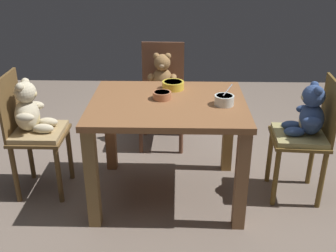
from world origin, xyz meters
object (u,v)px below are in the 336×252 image
dining_table (168,120)px  teddy_chair_far_center (162,86)px  teddy_chair_near_right (307,125)px  porridge_bowl_yellow_far_center (173,85)px  teddy_chair_near_left (31,121)px  porridge_bowl_white_near_right (224,100)px  porridge_bowl_terracotta_center (162,95)px

dining_table → teddy_chair_far_center: size_ratio=1.16×
teddy_chair_near_right → porridge_bowl_yellow_far_center: 0.96m
dining_table → teddy_chair_near_left: teddy_chair_near_left is taller
teddy_chair_near_left → teddy_chair_near_right: teddy_chair_near_left is taller
teddy_chair_far_center → teddy_chair_near_right: bearing=51.9°
teddy_chair_near_left → porridge_bowl_white_near_right: bearing=-4.1°
teddy_chair_far_center → porridge_bowl_yellow_far_center: teddy_chair_far_center is taller
dining_table → teddy_chair_near_left: 0.95m
teddy_chair_near_left → teddy_chair_far_center: (0.88, 0.82, -0.02)m
porridge_bowl_terracotta_center → teddy_chair_near_right: bearing=-1.2°
teddy_chair_far_center → teddy_chair_near_left: bearing=-45.9°
porridge_bowl_yellow_far_center → teddy_chair_near_left: bearing=-167.9°
teddy_chair_near_left → teddy_chair_near_right: 1.89m
teddy_chair_near_right → porridge_bowl_white_near_right: size_ratio=6.89×
teddy_chair_near_left → teddy_chair_near_right: bearing=-0.5°
teddy_chair_far_center → porridge_bowl_yellow_far_center: 0.65m
teddy_chair_far_center → porridge_bowl_yellow_far_center: bearing=10.7°
teddy_chair_near_right → teddy_chair_near_left: bearing=3.5°
teddy_chair_near_right → porridge_bowl_yellow_far_center: (-0.92, 0.22, 0.20)m
dining_table → porridge_bowl_yellow_far_center: porridge_bowl_yellow_far_center is taller
teddy_chair_near_left → teddy_chair_far_center: bearing=42.9°
dining_table → teddy_chair_near_left: bearing=177.8°
teddy_chair_near_right → porridge_bowl_terracotta_center: (-0.99, 0.02, 0.19)m
teddy_chair_far_center → porridge_bowl_terracotta_center: teddy_chair_far_center is taller
porridge_bowl_yellow_far_center → porridge_bowl_terracotta_center: bearing=-109.4°
porridge_bowl_yellow_far_center → porridge_bowl_white_near_right: bearing=-42.0°
teddy_chair_near_left → porridge_bowl_white_near_right: 1.33m
porridge_bowl_terracotta_center → teddy_chair_near_left: bearing=-179.5°
porridge_bowl_white_near_right → teddy_chair_far_center: bearing=115.7°
teddy_chair_near_left → teddy_chair_far_center: size_ratio=1.00×
porridge_bowl_terracotta_center → porridge_bowl_white_near_right: bearing=-13.6°
porridge_bowl_yellow_far_center → dining_table: bearing=-97.2°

